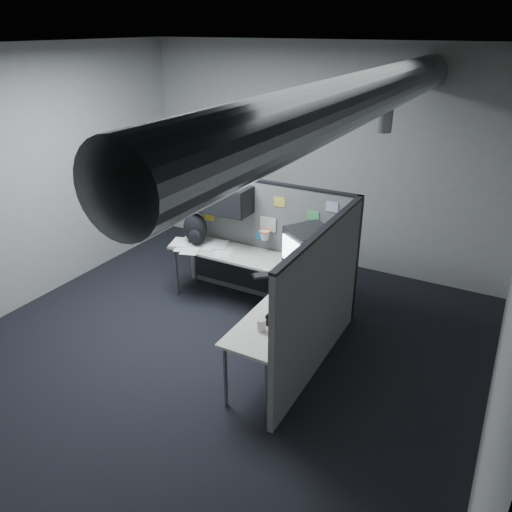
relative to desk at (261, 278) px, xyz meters
The scene contains 12 objects.
room 1.69m from the desk, 59.55° to the right, with size 5.62×5.62×3.22m.
partition_back 0.77m from the desk, 126.93° to the left, with size 2.44×0.42×1.63m.
partition_right 1.09m from the desk, 26.97° to the right, with size 0.07×2.23×1.63m.
desk is the anchor object (origin of this frame).
monitor 0.69m from the desk, 24.22° to the left, with size 0.65×0.65×0.54m.
keyboard 0.24m from the desk, 29.75° to the right, with size 0.39×0.39×0.04m.
mouse 0.77m from the desk, 38.10° to the right, with size 0.27×0.26×0.05m.
phone 1.17m from the desk, 53.60° to the right, with size 0.22×0.24×0.11m.
bottles 1.48m from the desk, 55.75° to the right, with size 0.14×0.18×0.09m.
cup 1.31m from the desk, 61.52° to the right, with size 0.09×0.09×0.12m, color #BBB7A5.
papers 1.02m from the desk, 168.97° to the left, with size 0.96×0.70×0.02m.
backpack 1.20m from the desk, 166.35° to the left, with size 0.39×0.35×0.42m.
Camera 1 is at (2.64, -3.98, 3.38)m, focal length 35.00 mm.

